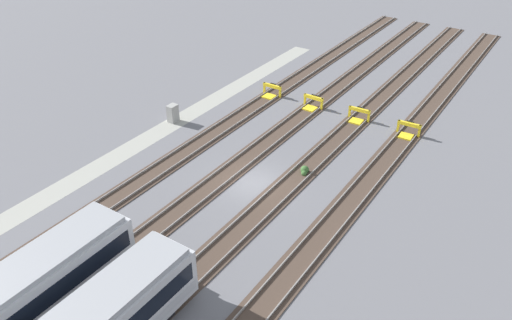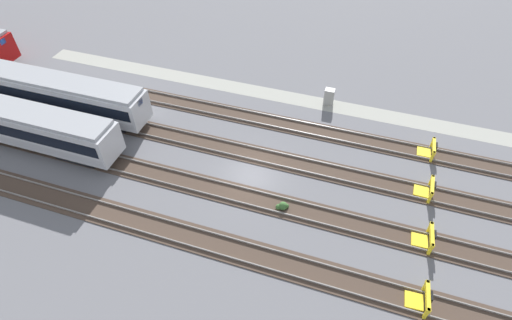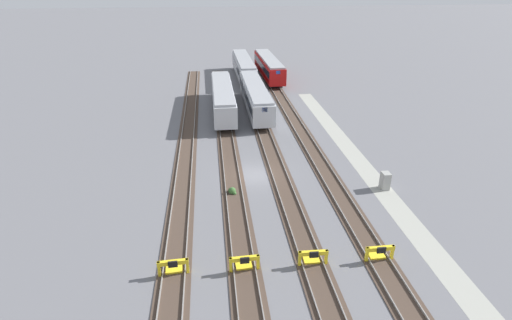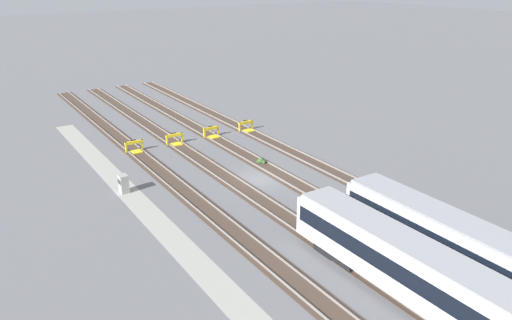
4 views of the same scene
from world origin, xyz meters
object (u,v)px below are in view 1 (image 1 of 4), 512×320
object	(u,v)px
bumper_stop_near_inner_track	(312,103)
weed_clump	(305,170)
bumper_stop_nearest_track	(271,92)
bumper_stop_far_inner_track	(408,131)
electrical_cabinet	(173,113)
bumper_stop_middle_track	(358,116)

from	to	relation	value
bumper_stop_near_inner_track	weed_clump	xyz separation A→B (m)	(9.94, 4.78, -0.27)
bumper_stop_nearest_track	bumper_stop_far_inner_track	size ratio (longest dim) A/B	1.00
electrical_cabinet	bumper_stop_near_inner_track	bearing A→B (deg)	135.61
weed_clump	bumper_stop_nearest_track	bearing A→B (deg)	-136.91
bumper_stop_nearest_track	bumper_stop_far_inner_track	distance (m)	13.81
bumper_stop_near_inner_track	electrical_cabinet	xyz separation A→B (m)	(9.19, -9.00, 0.29)
bumper_stop_near_inner_track	bumper_stop_middle_track	bearing A→B (deg)	90.51
bumper_stop_near_inner_track	weed_clump	bearing A→B (deg)	25.66
bumper_stop_nearest_track	bumper_stop_far_inner_track	xyz separation A→B (m)	(0.19, 13.81, 0.00)
bumper_stop_nearest_track	bumper_stop_near_inner_track	xyz separation A→B (m)	(0.07, 4.59, 0.00)
electrical_cabinet	bumper_stop_far_inner_track	bearing A→B (deg)	116.46
electrical_cabinet	weed_clump	xyz separation A→B (m)	(0.75, 13.77, -0.56)
weed_clump	electrical_cabinet	bearing A→B (deg)	-93.12
bumper_stop_middle_track	bumper_stop_near_inner_track	bearing A→B (deg)	-89.49
bumper_stop_near_inner_track	weed_clump	size ratio (longest dim) A/B	2.18
bumper_stop_nearest_track	electrical_cabinet	world-z (taller)	electrical_cabinet
bumper_stop_far_inner_track	electrical_cabinet	bearing A→B (deg)	-63.54
bumper_stop_far_inner_track	weed_clump	bearing A→B (deg)	-24.34
bumper_stop_nearest_track	weed_clump	size ratio (longest dim) A/B	2.18
bumper_stop_far_inner_track	electrical_cabinet	size ratio (longest dim) A/B	1.26
bumper_stop_middle_track	electrical_cabinet	size ratio (longest dim) A/B	1.26
bumper_stop_nearest_track	electrical_cabinet	size ratio (longest dim) A/B	1.25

